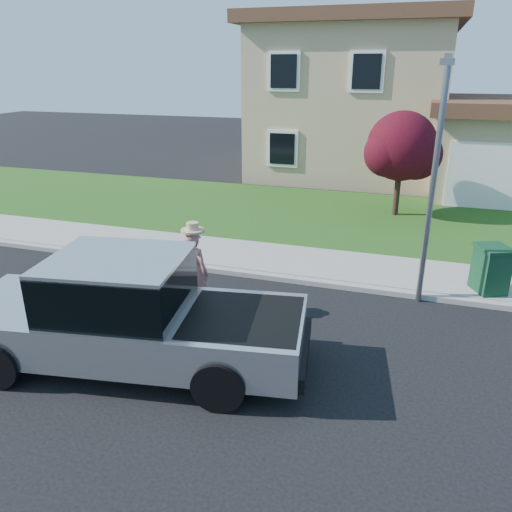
{
  "coord_description": "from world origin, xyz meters",
  "views": [
    {
      "loc": [
        3.15,
        -7.69,
        4.81
      ],
      "look_at": [
        0.25,
        1.29,
        1.2
      ],
      "focal_mm": 35.0,
      "sensor_mm": 36.0,
      "label": 1
    }
  ],
  "objects": [
    {
      "name": "curb",
      "position": [
        1.0,
        2.9,
        0.06
      ],
      "size": [
        40.0,
        0.2,
        0.12
      ],
      "primitive_type": "cube",
      "color": "gray",
      "rests_on": "ground"
    },
    {
      "name": "pickup_truck",
      "position": [
        -1.14,
        -1.31,
        0.91
      ],
      "size": [
        6.17,
        2.89,
        1.95
      ],
      "rotation": [
        0.0,
        0.0,
        0.15
      ],
      "color": "black",
      "rests_on": "ground"
    },
    {
      "name": "street_lamp",
      "position": [
        3.5,
        2.7,
        2.86
      ],
      "size": [
        0.26,
        0.65,
        5.01
      ],
      "rotation": [
        0.0,
        0.0,
        -0.08
      ],
      "color": "slate",
      "rests_on": "ground"
    },
    {
      "name": "lawn",
      "position": [
        1.0,
        8.5,
        0.05
      ],
      "size": [
        40.0,
        7.0,
        0.1
      ],
      "primitive_type": "cube",
      "color": "#214B15",
      "rests_on": "ground"
    },
    {
      "name": "house",
      "position": [
        1.31,
        16.38,
        3.17
      ],
      "size": [
        14.0,
        11.3,
        6.85
      ],
      "color": "tan",
      "rests_on": "ground"
    },
    {
      "name": "sidewalk",
      "position": [
        1.0,
        4.0,
        0.07
      ],
      "size": [
        40.0,
        2.0,
        0.15
      ],
      "primitive_type": "cube",
      "color": "gray",
      "rests_on": "ground"
    },
    {
      "name": "woman",
      "position": [
        -0.9,
        0.8,
        0.92
      ],
      "size": [
        0.72,
        0.55,
        1.95
      ],
      "rotation": [
        0.0,
        0.0,
        2.92
      ],
      "color": "#BE7368",
      "rests_on": "ground"
    },
    {
      "name": "ornamental_tree",
      "position": [
        2.67,
        9.24,
        2.27
      ],
      "size": [
        2.48,
        2.23,
        3.4
      ],
      "color": "black",
      "rests_on": "lawn"
    },
    {
      "name": "ground",
      "position": [
        0.0,
        0.0,
        0.0
      ],
      "size": [
        80.0,
        80.0,
        0.0
      ],
      "primitive_type": "plane",
      "color": "black",
      "rests_on": "ground"
    },
    {
      "name": "trash_bin",
      "position": [
        4.94,
        3.42,
        0.67
      ],
      "size": [
        0.88,
        0.92,
        1.03
      ],
      "rotation": [
        0.0,
        0.0,
        0.43
      ],
      "color": "#0F381F",
      "rests_on": "sidewalk"
    }
  ]
}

